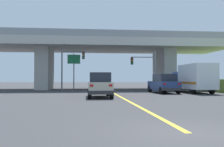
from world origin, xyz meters
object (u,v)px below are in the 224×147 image
at_px(suv_crossing, 164,84).
at_px(box_truck, 194,78).
at_px(traffic_signal_nearside, 146,66).
at_px(traffic_signal_farside, 69,62).
at_px(semi_truck_distant, 104,79).
at_px(suv_lead, 100,85).
at_px(highway_sign, 74,63).
at_px(sedan_oncoming, 99,82).

xyz_separation_m(suv_crossing, box_truck, (3.44, 0.15, 0.59)).
height_order(traffic_signal_nearside, traffic_signal_farside, traffic_signal_farside).
height_order(traffic_signal_farside, semi_truck_distant, traffic_signal_farside).
bearing_deg(box_truck, traffic_signal_nearside, 125.52).
relative_size(suv_lead, semi_truck_distant, 0.66).
distance_m(traffic_signal_nearside, highway_sign, 9.79).
relative_size(box_truck, sedan_oncoming, 1.48).
height_order(highway_sign, semi_truck_distant, highway_sign).
xyz_separation_m(suv_crossing, traffic_signal_nearside, (-0.48, 5.64, 2.19)).
height_order(traffic_signal_nearside, highway_sign, traffic_signal_nearside).
bearing_deg(suv_lead, traffic_signal_nearside, 58.99).
xyz_separation_m(box_truck, traffic_signal_farside, (-13.78, 6.13, 2.03)).
xyz_separation_m(traffic_signal_farside, semi_truck_distant, (6.20, 26.33, -2.09)).
bearing_deg(traffic_signal_nearside, box_truck, -54.48).
relative_size(box_truck, highway_sign, 1.38).
bearing_deg(suv_lead, traffic_signal_farside, 105.63).
relative_size(sedan_oncoming, semi_truck_distant, 0.67).
relative_size(traffic_signal_nearside, highway_sign, 1.03).
relative_size(highway_sign, semi_truck_distant, 0.73).
xyz_separation_m(suv_crossing, sedan_oncoming, (-6.04, 18.07, -0.00)).
distance_m(suv_crossing, semi_truck_distant, 32.88).
height_order(sedan_oncoming, highway_sign, highway_sign).
bearing_deg(sedan_oncoming, traffic_signal_farside, -110.06).
bearing_deg(traffic_signal_farside, box_truck, -23.98).
bearing_deg(suv_lead, box_truck, 27.64).
distance_m(traffic_signal_nearside, semi_truck_distant, 27.27).
relative_size(suv_crossing, semi_truck_distant, 0.71).
height_order(suv_crossing, sedan_oncoming, same).
distance_m(sedan_oncoming, highway_sign, 10.85).
xyz_separation_m(sedan_oncoming, semi_truck_distant, (1.90, 14.54, 0.53)).
bearing_deg(semi_truck_distant, suv_lead, -94.44).
relative_size(traffic_signal_farside, highway_sign, 1.17).
distance_m(suv_crossing, sedan_oncoming, 19.05).
bearing_deg(highway_sign, traffic_signal_farside, -102.67).
distance_m(suv_crossing, highway_sign, 13.18).
bearing_deg(suv_lead, suv_crossing, 37.09).
height_order(sedan_oncoming, semi_truck_distant, semi_truck_distant).
bearing_deg(traffic_signal_nearside, highway_sign, 164.29).
relative_size(suv_lead, traffic_signal_farside, 0.78).
bearing_deg(sedan_oncoming, traffic_signal_nearside, -65.91).
bearing_deg(sedan_oncoming, suv_lead, -92.56).
bearing_deg(box_truck, semi_truck_distant, 103.14).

